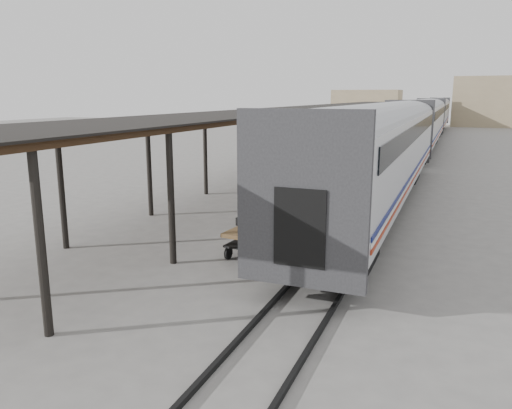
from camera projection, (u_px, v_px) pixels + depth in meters
The scene contains 11 objects.
ground at pixel (241, 250), 16.36m from camera, with size 160.00×160.00×0.00m, color slate.
train at pixel (422, 121), 45.25m from camera, with size 3.45×76.01×4.01m.
canopy at pixel (325, 108), 38.50m from camera, with size 4.90×64.30×4.15m.
rails at pixel (420, 150), 45.99m from camera, with size 1.54×150.00×0.12m.
building_far at pixel (511, 102), 81.09m from camera, with size 18.00×10.00×8.00m, color tan.
building_left at pixel (367, 106), 93.68m from camera, with size 12.00×8.00×6.00m, color tan.
baggage_cart at pixel (257, 233), 15.86m from camera, with size 1.49×2.51×0.86m.
suitcase_stack at pixel (259, 219), 16.11m from camera, with size 1.40×1.12×0.57m.
luggage_tug at pixel (334, 160), 33.82m from camera, with size 1.41×1.88×1.48m.
porter at pixel (257, 205), 14.95m from camera, with size 0.64×0.42×1.76m, color navy.
pedestrian at pixel (271, 172), 26.98m from camera, with size 1.04×0.43×1.77m, color black.
Camera 1 is at (6.31, -14.35, 4.94)m, focal length 35.00 mm.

